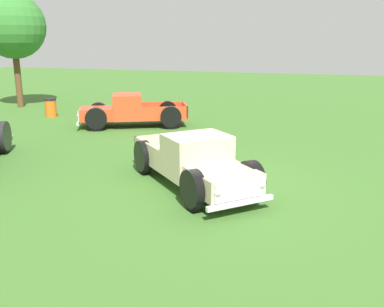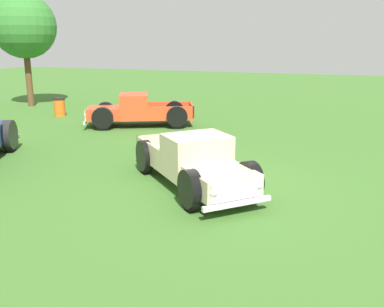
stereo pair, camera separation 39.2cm
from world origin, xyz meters
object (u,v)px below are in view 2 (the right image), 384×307
at_px(pickup_truck_behind_left, 133,111).
at_px(trash_can, 60,107).
at_px(oak_tree_east, 24,26).
at_px(pickup_truck_foreground, 198,164).

bearing_deg(pickup_truck_behind_left, trash_can, 76.70).
height_order(trash_can, oak_tree_east, oak_tree_east).
xyz_separation_m(trash_can, oak_tree_east, (2.33, 3.70, 4.05)).
distance_m(pickup_truck_behind_left, trash_can, 4.92).
xyz_separation_m(pickup_truck_behind_left, trash_can, (1.13, 4.78, -0.22)).
distance_m(pickup_truck_foreground, oak_tree_east, 17.94).
distance_m(pickup_truck_behind_left, oak_tree_east, 9.93).
bearing_deg(pickup_truck_foreground, trash_can, 51.34).
xyz_separation_m(pickup_truck_foreground, trash_can, (8.23, 10.29, -0.22)).
relative_size(pickup_truck_foreground, oak_tree_east, 0.72).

